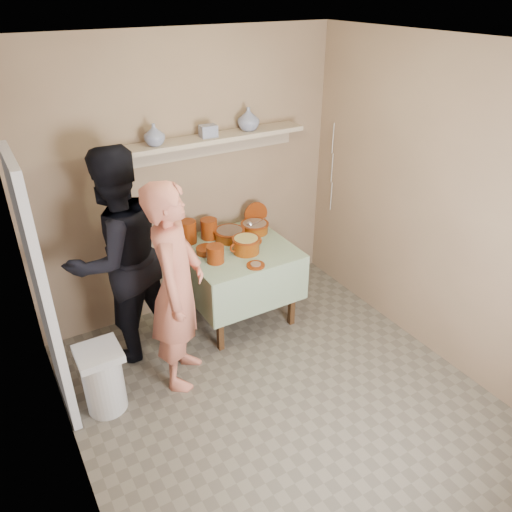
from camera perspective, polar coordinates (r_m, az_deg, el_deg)
ground at (r=4.07m, az=3.67°, el=-16.88°), size 3.50×3.50×0.00m
tile_panel at (r=3.79m, az=-23.23°, el=-4.03°), size 0.06×0.70×2.00m
plate_stack_a at (r=4.68m, az=-7.80°, el=2.77°), size 0.16×0.16×0.22m
plate_stack_b at (r=4.74m, az=-5.39°, el=3.12°), size 0.16×0.16×0.19m
bowl_stack at (r=4.33m, az=-4.67°, el=0.24°), size 0.15×0.15×0.15m
empty_bowl at (r=4.51m, az=-5.71°, el=0.66°), size 0.18×0.18×0.05m
propped_lid at (r=4.97m, az=-0.02°, el=4.81°), size 0.25×0.05×0.25m
vase_right at (r=4.66m, az=-0.86°, el=15.40°), size 0.20×0.20×0.21m
vase_left at (r=4.28m, az=-11.55°, el=13.43°), size 0.23×0.23×0.18m
ceramic_box at (r=4.47m, az=-5.48°, el=14.03°), size 0.15×0.11×0.10m
person_cook at (r=3.85m, az=-9.04°, el=-3.59°), size 0.69×0.75×1.73m
person_helper at (r=4.22m, az=-15.50°, el=-0.18°), size 1.07×0.94×1.86m
room_shell at (r=3.12m, az=4.59°, el=4.18°), size 3.04×3.54×2.62m
serving_table at (r=4.65m, az=-2.23°, el=-0.29°), size 0.97×0.97×0.76m
cazuela_meat_a at (r=4.72m, az=-3.05°, el=2.57°), size 0.30×0.30×0.10m
cazuela_meat_b at (r=4.85m, az=-0.15°, el=3.37°), size 0.28×0.28×0.10m
ladle at (r=4.78m, az=-0.62°, el=3.66°), size 0.08×0.26×0.19m
cazuela_rice at (r=4.47m, az=-1.14°, el=1.40°), size 0.33×0.25×0.14m
front_plate at (r=4.28m, az=-0.04°, el=-1.05°), size 0.16×0.16×0.03m
wall_shelf at (r=4.55m, az=-5.34°, el=13.00°), size 1.80×0.25×0.21m
trash_bin at (r=4.04m, az=-17.07°, el=-13.31°), size 0.32×0.32×0.56m
electrical_cord at (r=5.18m, az=8.69°, el=9.90°), size 0.01×0.05×0.90m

